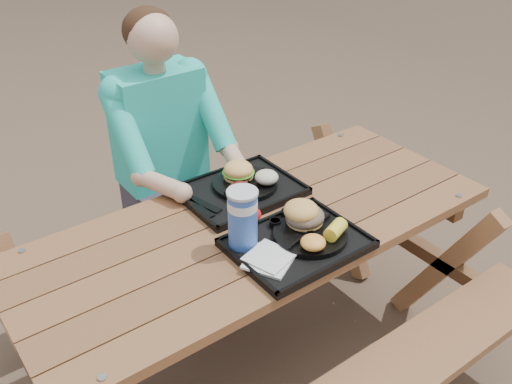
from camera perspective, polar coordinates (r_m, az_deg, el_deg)
ground at (r=2.60m, az=-0.00°, el=-16.67°), size 60.00×60.00×0.00m
picnic_table at (r=2.34m, az=-0.00°, el=-10.57°), size 1.80×1.49×0.75m
tray_near at (r=1.98m, az=4.11°, el=-5.23°), size 0.45×0.35×0.02m
tray_far at (r=2.26m, az=-1.56°, el=0.06°), size 0.45×0.35×0.02m
plate_near at (r=2.00m, az=5.44°, el=-4.27°), size 0.26×0.26×0.02m
plate_far at (r=2.27m, az=-1.10°, el=0.83°), size 0.26×0.26×0.02m
napkin_stack at (r=1.88m, az=1.29°, el=-6.83°), size 0.19×0.19×0.02m
soda_cup at (r=1.90m, az=-1.34°, el=-2.77°), size 0.10×0.10×0.20m
condiment_bbq at (r=2.04m, az=1.92°, el=-3.13°), size 0.04×0.04×0.03m
condiment_mustard at (r=2.09m, az=3.20°, el=-2.18°), size 0.05×0.05×0.03m
sandwich at (r=2.00m, az=4.96°, el=-1.48°), size 0.13×0.13×0.14m
mac_cheese at (r=1.91m, az=5.73°, el=-5.05°), size 0.09×0.09×0.04m
corn_cob at (r=1.97m, az=7.97°, el=-3.75°), size 0.11×0.11×0.05m
cutlery_far at (r=2.17m, az=-5.46°, el=-1.13°), size 0.08×0.19×0.01m
burger at (r=2.27m, az=-1.78°, el=2.61°), size 0.12×0.12×0.11m
baked_beans at (r=2.18m, az=-1.58°, el=0.34°), size 0.09×0.09×0.04m
potato_salad at (r=2.25m, az=1.06°, el=1.49°), size 0.09×0.09×0.05m
diner at (r=2.66m, az=-9.11°, el=1.89°), size 0.48×0.84×1.28m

